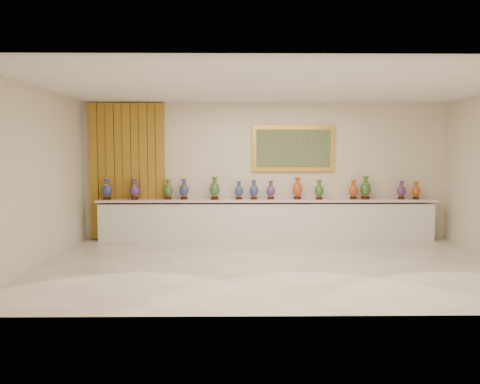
{
  "coord_description": "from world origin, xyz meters",
  "views": [
    {
      "loc": [
        -0.69,
        -7.8,
        1.89
      ],
      "look_at": [
        -0.58,
        1.7,
        1.1
      ],
      "focal_mm": 35.0,
      "sensor_mm": 36.0,
      "label": 1
    }
  ],
  "objects_px": {
    "vase_0": "(107,190)",
    "vase_2": "(168,190)",
    "vase_1": "(135,190)",
    "counter": "(266,220)"
  },
  "relations": [
    {
      "from": "vase_0",
      "to": "vase_2",
      "type": "relative_size",
      "value": 1.08
    },
    {
      "from": "vase_0",
      "to": "vase_1",
      "type": "distance_m",
      "value": 0.59
    },
    {
      "from": "vase_0",
      "to": "vase_1",
      "type": "bearing_deg",
      "value": 1.37
    },
    {
      "from": "vase_0",
      "to": "vase_2",
      "type": "distance_m",
      "value": 1.3
    },
    {
      "from": "vase_1",
      "to": "vase_2",
      "type": "relative_size",
      "value": 1.05
    },
    {
      "from": "vase_1",
      "to": "vase_2",
      "type": "height_order",
      "value": "vase_1"
    },
    {
      "from": "counter",
      "to": "vase_1",
      "type": "height_order",
      "value": "vase_1"
    },
    {
      "from": "counter",
      "to": "vase_1",
      "type": "xyz_separation_m",
      "value": [
        -2.84,
        -0.03,
        0.67
      ]
    },
    {
      "from": "counter",
      "to": "vase_0",
      "type": "xyz_separation_m",
      "value": [
        -3.43,
        -0.05,
        0.67
      ]
    },
    {
      "from": "counter",
      "to": "vase_0",
      "type": "relative_size",
      "value": 15.49
    }
  ]
}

